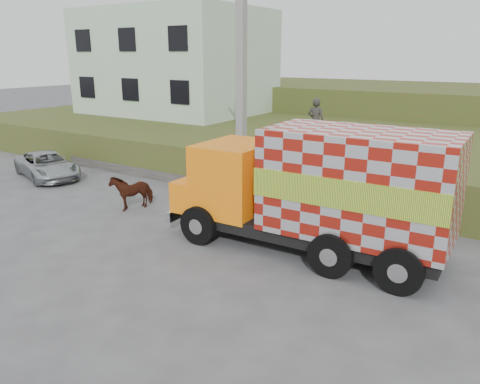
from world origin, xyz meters
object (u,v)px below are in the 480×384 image
Objects in this scene: suv at (47,165)px; pedestrian at (316,121)px; cargo_truck at (320,190)px; utility_pole at (241,80)px; cow at (132,191)px.

pedestrian reaches higher than suv.
pedestrian is (-3.06, 6.58, 0.73)m from cargo_truck.
utility_pole is at bearing 53.48° from pedestrian.
pedestrian reaches higher than cargo_truck.
pedestrian is at bearing 58.86° from utility_pole.
utility_pole is 4.37× the size of pedestrian.
cow is at bearing -117.81° from utility_pole.
utility_pole is 5.85× the size of cow.
utility_pole reaches higher than pedestrian.
cargo_truck is 12.65m from suv.
cow is 0.36× the size of suv.
utility_pole reaches higher than cow.
cargo_truck is (4.75, -3.78, -2.39)m from utility_pole.
cargo_truck is at bearing -76.24° from suv.
cow is at bearing 178.20° from cargo_truck.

